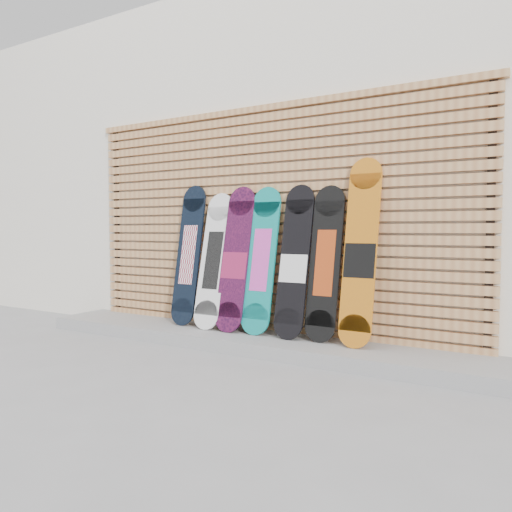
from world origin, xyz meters
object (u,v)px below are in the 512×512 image
(snowboard_2, at_px, (235,259))
(snowboard_5, at_px, (325,263))
(snowboard_4, at_px, (294,262))
(snowboard_6, at_px, (360,253))
(snowboard_1, at_px, (214,260))
(snowboard_3, at_px, (261,260))
(snowboard_0, at_px, (189,255))

(snowboard_2, bearing_deg, snowboard_5, 1.91)
(snowboard_4, bearing_deg, snowboard_6, -0.13)
(snowboard_2, height_order, snowboard_5, snowboard_2)
(snowboard_1, bearing_deg, snowboard_4, 0.48)
(snowboard_1, bearing_deg, snowboard_2, -0.00)
(snowboard_2, distance_m, snowboard_4, 0.63)
(snowboard_3, bearing_deg, snowboard_6, -0.68)
(snowboard_0, relative_size, snowboard_2, 1.03)
(snowboard_0, distance_m, snowboard_4, 1.23)
(snowboard_1, xyz_separation_m, snowboard_6, (1.51, 0.01, 0.11))
(snowboard_2, height_order, snowboard_6, snowboard_6)
(snowboard_0, relative_size, snowboard_6, 0.90)
(snowboard_1, relative_size, snowboard_2, 0.96)
(snowboard_2, relative_size, snowboard_4, 1.01)
(snowboard_6, bearing_deg, snowboard_4, 179.87)
(snowboard_4, height_order, snowboard_5, snowboard_4)
(snowboard_3, xyz_separation_m, snowboard_4, (0.35, -0.01, -0.01))
(snowboard_0, height_order, snowboard_2, snowboard_0)
(snowboard_4, relative_size, snowboard_6, 0.87)
(snowboard_3, bearing_deg, snowboard_4, -1.66)
(snowboard_2, bearing_deg, snowboard_3, 3.61)
(snowboard_2, height_order, snowboard_3, snowboard_2)
(snowboard_4, distance_m, snowboard_6, 0.63)
(snowboard_1, height_order, snowboard_2, snowboard_2)
(snowboard_2, relative_size, snowboard_5, 1.02)
(snowboard_2, xyz_separation_m, snowboard_4, (0.63, 0.01, -0.00))
(snowboard_2, distance_m, snowboard_5, 0.93)
(snowboard_0, distance_m, snowboard_2, 0.59)
(snowboard_4, bearing_deg, snowboard_5, 4.58)
(snowboard_3, distance_m, snowboard_5, 0.64)
(snowboard_5, bearing_deg, snowboard_1, -178.51)
(snowboard_0, bearing_deg, snowboard_1, -4.37)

